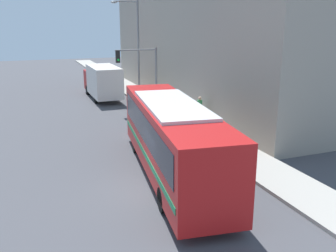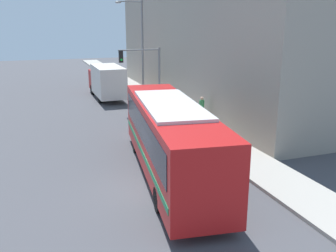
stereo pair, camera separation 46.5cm
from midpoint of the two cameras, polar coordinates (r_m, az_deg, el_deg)
ground_plane at (r=15.83m, az=-2.58°, el=-9.73°), size 120.00×120.00×0.00m
sidewalk at (r=35.76m, az=-3.30°, el=4.78°), size 2.50×70.00×0.16m
building_facade at (r=33.28m, az=5.65°, el=14.97°), size 6.00×30.83×12.91m
city_bus at (r=16.52m, az=1.06°, el=-1.35°), size 3.97×11.67×3.41m
delivery_truck at (r=34.48m, az=-8.97°, el=6.85°), size 2.25×7.31×3.02m
fire_hydrant at (r=21.88m, az=6.20°, el=-0.99°), size 0.24×0.32×0.79m
traffic_light_pole at (r=28.93m, az=-3.13°, el=8.96°), size 3.28×0.35×4.73m
parking_meter at (r=25.86m, az=1.77°, el=2.81°), size 0.14×0.14×1.32m
street_lamp at (r=33.84m, az=-3.97°, el=12.62°), size 2.44×0.28×8.39m
pedestrian_near_corner at (r=25.05m, az=5.68°, el=2.45°), size 0.34×0.34×1.84m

